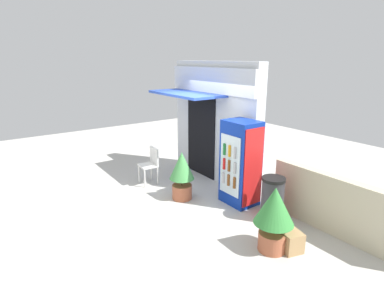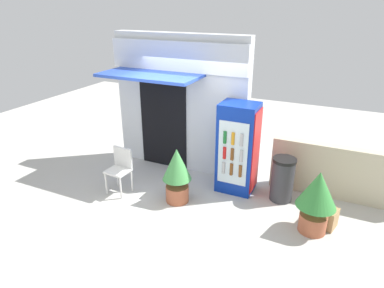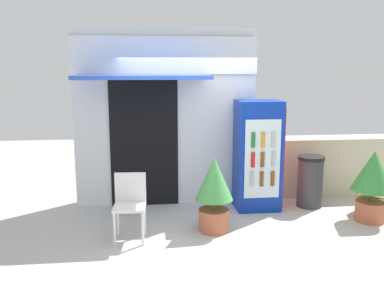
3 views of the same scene
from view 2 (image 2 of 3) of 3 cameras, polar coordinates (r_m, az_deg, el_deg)
name	(u,v)px [view 2 (image 2 of 3)]	position (r m, az deg, el deg)	size (l,w,h in m)	color
ground	(170,199)	(6.65, -3.70, -9.35)	(16.00, 16.00, 0.00)	beige
storefront_building	(179,101)	(7.37, -2.24, 7.31)	(3.05, 1.26, 2.98)	silver
drink_cooler	(238,148)	(6.63, 7.80, -0.73)	(0.74, 0.64, 1.82)	#0C2D9E
plastic_chair	(120,167)	(6.81, -12.09, -3.77)	(0.46, 0.43, 0.92)	silver
potted_plant_near_shop	(177,172)	(6.29, -2.58, -4.74)	(0.55, 0.55, 1.09)	#AD5B3D
potted_plant_curbside	(317,196)	(5.81, 20.46, -8.33)	(0.64, 0.64, 1.11)	#AD5B3D
trash_bin	(282,179)	(6.65, 15.11, -5.79)	(0.45, 0.45, 0.87)	#38383D
stone_boundary_wall	(343,173)	(7.05, 24.27, -4.58)	(2.70, 0.22, 1.06)	beige
cardboard_box	(324,216)	(6.28, 21.45, -11.37)	(0.42, 0.31, 0.34)	tan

